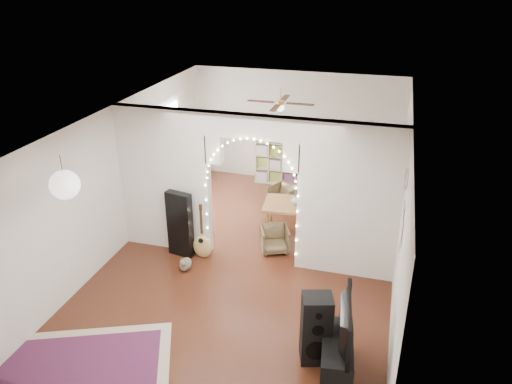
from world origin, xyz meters
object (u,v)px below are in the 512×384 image
(acoustic_guitar, at_px, (202,238))
(dining_table, at_px, (296,207))
(media_console, at_px, (337,356))
(bookcase, at_px, (284,156))
(dining_chair_left, at_px, (284,197))
(floor_speaker, at_px, (316,329))
(dining_chair_right, at_px, (275,239))

(acoustic_guitar, relative_size, dining_table, 0.72)
(media_console, height_order, dining_table, dining_table)
(acoustic_guitar, xyz_separation_m, media_console, (2.72, -2.16, -0.15))
(dining_table, bearing_deg, media_console, -75.29)
(acoustic_guitar, distance_m, bookcase, 3.82)
(media_console, bearing_deg, dining_table, 103.94)
(media_console, distance_m, dining_chair_left, 4.89)
(media_console, height_order, dining_chair_left, dining_chair_left)
(acoustic_guitar, relative_size, dining_chair_left, 1.62)
(floor_speaker, xyz_separation_m, dining_chair_right, (-1.20, 2.60, -0.27))
(bookcase, bearing_deg, dining_chair_left, -77.59)
(acoustic_guitar, bearing_deg, floor_speaker, -47.11)
(floor_speaker, distance_m, media_console, 0.43)
(dining_table, relative_size, dining_chair_left, 2.25)
(acoustic_guitar, distance_m, dining_table, 1.89)
(media_console, xyz_separation_m, bookcase, (-2.07, 5.91, 0.45))
(floor_speaker, relative_size, media_console, 1.01)
(acoustic_guitar, bearing_deg, bookcase, 72.82)
(floor_speaker, bearing_deg, bookcase, 90.91)
(dining_chair_left, bearing_deg, bookcase, 128.39)
(dining_chair_right, bearing_deg, acoustic_guitar, -176.30)
(acoustic_guitar, xyz_separation_m, dining_chair_left, (0.98, 2.41, -0.14))
(dining_table, distance_m, dining_chair_right, 0.75)
(bookcase, relative_size, dining_table, 1.10)
(bookcase, relative_size, dining_chair_right, 2.69)
(floor_speaker, distance_m, dining_chair_right, 2.88)
(acoustic_guitar, xyz_separation_m, dining_chair_right, (1.21, 0.60, -0.16))
(floor_speaker, bearing_deg, dining_chair_left, 91.85)
(floor_speaker, distance_m, bookcase, 6.02)
(dining_chair_left, bearing_deg, media_console, -44.61)
(bookcase, xyz_separation_m, dining_table, (0.83, -2.61, -0.02))
(floor_speaker, xyz_separation_m, media_console, (0.31, -0.16, -0.26))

